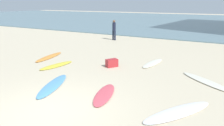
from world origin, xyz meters
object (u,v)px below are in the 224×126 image
object	(u,v)px
surfboard_2	(57,65)
beach_cooler	(112,63)
surfboard_3	(178,112)
beachgoer_near	(114,29)
surfboard_0	(206,82)
surfboard_5	(153,63)
surfboard_7	(49,57)
surfboard_1	(104,94)
surfboard_6	(53,85)

from	to	relation	value
surfboard_2	beach_cooler	world-z (taller)	beach_cooler
surfboard_3	beachgoer_near	distance (m)	12.68
surfboard_0	surfboard_5	xyz separation A→B (m)	(-2.77, 1.58, 0.00)
surfboard_0	surfboard_7	world-z (taller)	same
surfboard_1	surfboard_7	world-z (taller)	surfboard_7
surfboard_2	surfboard_3	xyz separation A→B (m)	(6.52, -1.95, 0.00)
surfboard_1	beachgoer_near	world-z (taller)	beachgoer_near
surfboard_3	beach_cooler	world-z (taller)	beach_cooler
beachgoer_near	surfboard_5	bearing A→B (deg)	-38.79
surfboard_5	beach_cooler	world-z (taller)	beach_cooler
surfboard_2	surfboard_7	size ratio (longest dim) A/B	0.81
surfboard_5	surfboard_7	world-z (taller)	same
surfboard_3	beach_cooler	xyz separation A→B (m)	(-3.96, 3.18, 0.16)
surfboard_5	surfboard_2	bearing A→B (deg)	39.64
surfboard_6	beachgoer_near	distance (m)	10.74
surfboard_1	surfboard_7	size ratio (longest dim) A/B	0.78
surfboard_1	beachgoer_near	xyz separation A→B (m)	(-4.97, 10.11, 0.91)
surfboard_1	surfboard_7	bearing A→B (deg)	-44.44
surfboard_2	surfboard_3	bearing A→B (deg)	-7.92
beach_cooler	beachgoer_near	bearing A→B (deg)	117.09
surfboard_7	beach_cooler	size ratio (longest dim) A/B	4.33
surfboard_0	surfboard_6	world-z (taller)	surfboard_0
surfboard_7	beachgoer_near	world-z (taller)	beachgoer_near
surfboard_6	surfboard_2	bearing A→B (deg)	-70.84
surfboard_0	surfboard_5	size ratio (longest dim) A/B	1.23
surfboard_2	beach_cooler	bearing A→B (deg)	34.51
surfboard_5	surfboard_6	distance (m)	5.45
surfboard_1	surfboard_3	world-z (taller)	surfboard_3
surfboard_2	surfboard_7	world-z (taller)	surfboard_7
surfboard_1	surfboard_5	world-z (taller)	surfboard_5
surfboard_1	surfboard_6	xyz separation A→B (m)	(-2.20, -0.22, 0.00)
surfboard_5	beach_cooler	xyz separation A→B (m)	(-1.66, -1.50, 0.16)
surfboard_6	beach_cooler	xyz separation A→B (m)	(0.79, 3.37, 0.16)
surfboard_6	surfboard_3	bearing A→B (deg)	161.74
surfboard_1	surfboard_2	distance (m)	4.39
surfboard_1	surfboard_5	distance (m)	4.65
beachgoer_near	surfboard_3	bearing A→B (deg)	-45.92
surfboard_1	surfboard_2	bearing A→B (deg)	-41.55
surfboard_2	surfboard_0	bearing A→B (deg)	18.07
surfboard_6	surfboard_7	xyz separation A→B (m)	(-3.36, 3.25, 0.00)
surfboard_0	surfboard_6	xyz separation A→B (m)	(-5.23, -3.28, -0.00)
surfboard_5	surfboard_6	bearing A→B (deg)	69.90
surfboard_0	beach_cooler	xyz separation A→B (m)	(-4.43, 0.08, 0.16)
surfboard_6	surfboard_1	bearing A→B (deg)	165.38
surfboard_5	surfboard_7	bearing A→B (deg)	22.16
surfboard_3	beach_cooler	size ratio (longest dim) A/B	4.48
surfboard_3	surfboard_6	size ratio (longest dim) A/B	1.03
surfboard_1	surfboard_3	xyz separation A→B (m)	(2.56, -0.04, 0.00)
surfboard_5	beach_cooler	distance (m)	2.24
surfboard_5	surfboard_7	xyz separation A→B (m)	(-5.82, -1.61, -0.00)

